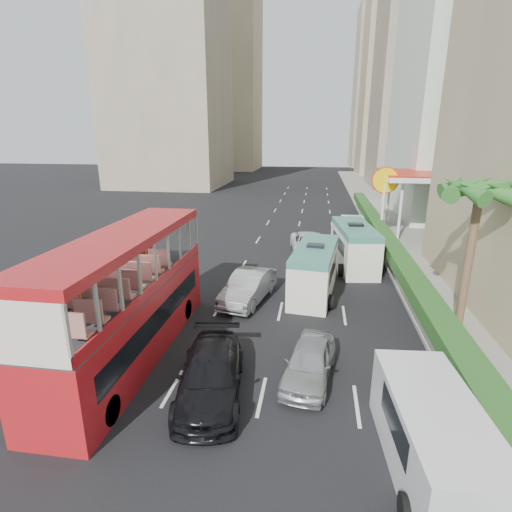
% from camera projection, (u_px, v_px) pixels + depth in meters
% --- Properties ---
extents(ground_plane, '(200.00, 200.00, 0.00)m').
position_uv_depth(ground_plane, '(279.00, 366.00, 15.55)').
color(ground_plane, black).
rests_on(ground_plane, ground).
extents(double_decker_bus, '(2.50, 11.00, 5.06)m').
position_uv_depth(double_decker_bus, '(128.00, 297.00, 15.67)').
color(double_decker_bus, '#B4151B').
rests_on(double_decker_bus, ground).
extents(car_silver_lane_a, '(2.67, 5.13, 1.61)m').
position_uv_depth(car_silver_lane_a, '(248.00, 301.00, 21.60)').
color(car_silver_lane_a, '#ACAEB3').
rests_on(car_silver_lane_a, ground).
extents(car_silver_lane_b, '(2.24, 4.28, 1.39)m').
position_uv_depth(car_silver_lane_b, '(309.00, 378.00, 14.76)').
color(car_silver_lane_b, '#ACAEB3').
rests_on(car_silver_lane_b, ground).
extents(car_black, '(2.86, 5.47, 1.51)m').
position_uv_depth(car_black, '(211.00, 394.00, 13.87)').
color(car_black, black).
rests_on(car_black, ground).
extents(van_asset, '(3.10, 5.58, 1.48)m').
position_uv_depth(van_asset, '(308.00, 253.00, 30.22)').
color(van_asset, silver).
rests_on(van_asset, ground).
extents(minibus_near, '(2.77, 6.33, 2.71)m').
position_uv_depth(minibus_near, '(314.00, 270.00, 22.30)').
color(minibus_near, silver).
rests_on(minibus_near, ground).
extents(minibus_far, '(2.91, 6.60, 2.83)m').
position_uv_depth(minibus_far, '(354.00, 246.00, 26.85)').
color(minibus_far, silver).
rests_on(minibus_far, ground).
extents(panel_van_near, '(2.49, 5.39, 2.10)m').
position_uv_depth(panel_van_near, '(433.00, 438.00, 10.41)').
color(panel_van_near, silver).
rests_on(panel_van_near, ground).
extents(panel_van_far, '(1.98, 4.72, 1.87)m').
position_uv_depth(panel_van_far, '(353.00, 231.00, 32.99)').
color(panel_van_far, silver).
rests_on(panel_van_far, ground).
extents(sidewalk, '(6.00, 120.00, 0.18)m').
position_uv_depth(sidewalk, '(398.00, 228.00, 37.88)').
color(sidewalk, '#99968C').
rests_on(sidewalk, ground).
extents(kerb_wall, '(0.30, 44.00, 1.00)m').
position_uv_depth(kerb_wall, '(387.00, 254.00, 27.70)').
color(kerb_wall, silver).
rests_on(kerb_wall, sidewalk).
extents(hedge, '(1.10, 44.00, 0.70)m').
position_uv_depth(hedge, '(388.00, 242.00, 27.45)').
color(hedge, '#2D6626').
rests_on(hedge, kerb_wall).
extents(palm_tree, '(0.36, 0.36, 6.40)m').
position_uv_depth(palm_tree, '(469.00, 261.00, 17.23)').
color(palm_tree, brown).
rests_on(palm_tree, sidewalk).
extents(shell_station, '(6.50, 8.00, 5.50)m').
position_uv_depth(shell_station, '(417.00, 204.00, 35.06)').
color(shell_station, silver).
rests_on(shell_station, ground).
extents(tower_mid, '(16.00, 16.00, 50.00)m').
position_uv_depth(tower_mid, '(436.00, 22.00, 60.50)').
color(tower_mid, tan).
rests_on(tower_mid, ground).
extents(tower_far_a, '(14.00, 14.00, 44.00)m').
position_uv_depth(tower_far_a, '(398.00, 68.00, 84.21)').
color(tower_far_a, tan).
rests_on(tower_far_a, ground).
extents(tower_far_b, '(14.00, 14.00, 40.00)m').
position_uv_depth(tower_far_b, '(381.00, 89.00, 105.59)').
color(tower_far_b, tan).
rests_on(tower_far_b, ground).
extents(tower_left_a, '(18.00, 18.00, 52.00)m').
position_uv_depth(tower_left_a, '(164.00, 20.00, 63.38)').
color(tower_left_a, tan).
rests_on(tower_left_a, ground).
extents(tower_left_b, '(16.00, 16.00, 46.00)m').
position_uv_depth(tower_left_b, '(226.00, 73.00, 97.06)').
color(tower_left_b, tan).
rests_on(tower_left_b, ground).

